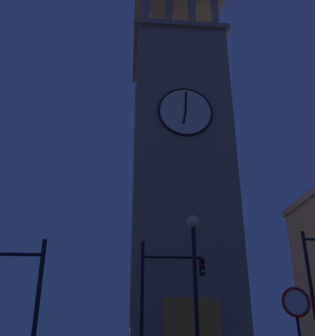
{
  "coord_description": "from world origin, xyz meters",
  "views": [
    {
      "loc": [
        0.88,
        24.1,
        1.91
      ],
      "look_at": [
        -1.23,
        -2.02,
        13.47
      ],
      "focal_mm": 41.48,
      "sensor_mm": 36.0,
      "label": 1
    }
  ],
  "objects_px": {
    "clocktower": "(180,180)",
    "street_lamp": "(195,270)",
    "traffic_signal_near": "(162,291)",
    "traffic_signal_far": "(5,292)",
    "no_horn_sign": "(297,314)"
  },
  "relations": [
    {
      "from": "traffic_signal_far",
      "to": "street_lamp",
      "type": "bearing_deg",
      "value": 170.47
    },
    {
      "from": "traffic_signal_far",
      "to": "no_horn_sign",
      "type": "distance_m",
      "value": 9.08
    },
    {
      "from": "traffic_signal_far",
      "to": "clocktower",
      "type": "bearing_deg",
      "value": -121.74
    },
    {
      "from": "clocktower",
      "to": "traffic_signal_far",
      "type": "xyz_separation_m",
      "value": [
        7.67,
        12.39,
        -9.22
      ]
    },
    {
      "from": "no_horn_sign",
      "to": "traffic_signal_far",
      "type": "bearing_deg",
      "value": -20.92
    },
    {
      "from": "traffic_signal_near",
      "to": "street_lamp",
      "type": "bearing_deg",
      "value": 96.9
    },
    {
      "from": "traffic_signal_near",
      "to": "street_lamp",
      "type": "relative_size",
      "value": 1.04
    },
    {
      "from": "clocktower",
      "to": "street_lamp",
      "type": "relative_size",
      "value": 5.27
    },
    {
      "from": "street_lamp",
      "to": "no_horn_sign",
      "type": "height_order",
      "value": "street_lamp"
    },
    {
      "from": "street_lamp",
      "to": "clocktower",
      "type": "bearing_deg",
      "value": -96.37
    },
    {
      "from": "clocktower",
      "to": "traffic_signal_near",
      "type": "bearing_deg",
      "value": 75.79
    },
    {
      "from": "traffic_signal_far",
      "to": "street_lamp",
      "type": "distance_m",
      "value": 6.28
    },
    {
      "from": "traffic_signal_far",
      "to": "no_horn_sign",
      "type": "relative_size",
      "value": 1.6
    },
    {
      "from": "street_lamp",
      "to": "traffic_signal_near",
      "type": "bearing_deg",
      "value": -83.1
    },
    {
      "from": "clocktower",
      "to": "traffic_signal_near",
      "type": "distance_m",
      "value": 12.27
    }
  ]
}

